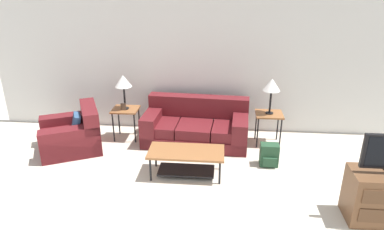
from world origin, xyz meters
TOP-DOWN VIEW (x-y plane):
  - wall_back at (0.00, 4.49)m, footprint 8.41×0.06m
  - couch at (-0.02, 3.85)m, footprint 2.00×1.07m
  - armchair at (-2.23, 3.33)m, footprint 1.32×1.29m
  - coffee_table at (-0.08, 2.62)m, footprint 1.19×0.56m
  - side_table_left at (-1.39, 3.87)m, footprint 0.50×0.45m
  - side_table_right at (1.33, 3.87)m, footprint 0.50×0.45m
  - table_lamp_left at (-1.39, 3.87)m, footprint 0.31×0.31m
  - table_lamp_right at (1.33, 3.87)m, footprint 0.31×0.31m
  - backpack at (1.27, 3.04)m, footprint 0.30×0.27m
  - picture_frame at (-1.40, 3.81)m, footprint 0.10×0.04m

SIDE VIEW (x-z plane):
  - backpack at x=1.27m, z-range -0.01..0.38m
  - armchair at x=-2.23m, z-range -0.12..0.68m
  - couch at x=-0.02m, z-range -0.12..0.70m
  - coffee_table at x=-0.08m, z-range 0.10..0.53m
  - side_table_left at x=-1.39m, z-range 0.23..0.85m
  - side_table_right at x=1.33m, z-range 0.23..0.85m
  - picture_frame at x=-1.40m, z-range 0.61..0.74m
  - table_lamp_left at x=-1.39m, z-range 0.82..1.48m
  - table_lamp_right at x=1.33m, z-range 0.82..1.48m
  - wall_back at x=0.00m, z-range 0.00..2.60m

